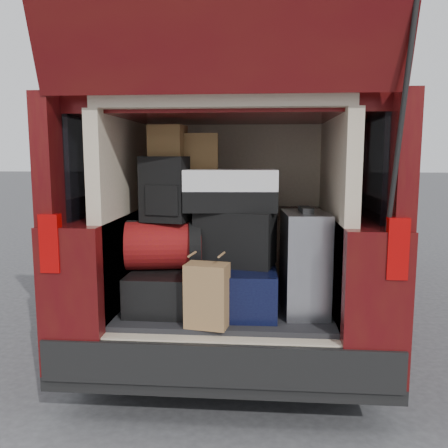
{
  "coord_description": "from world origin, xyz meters",
  "views": [
    {
      "loc": [
        0.21,
        -2.62,
        1.46
      ],
      "look_at": [
        -0.02,
        0.2,
        1.05
      ],
      "focal_mm": 38.0,
      "sensor_mm": 36.0,
      "label": 1
    }
  ],
  "objects": [
    {
      "name": "silver_roller",
      "position": [
        0.46,
        0.1,
        0.85
      ],
      "size": [
        0.27,
        0.41,
        0.59
      ],
      "primitive_type": "cube",
      "rotation": [
        0.0,
        0.0,
        0.08
      ],
      "color": "silver",
      "rests_on": "load_floor"
    },
    {
      "name": "backpack",
      "position": [
        -0.36,
        0.15,
        1.26
      ],
      "size": [
        0.3,
        0.21,
        0.39
      ],
      "primitive_type": "cube",
      "rotation": [
        0.0,
        0.0,
        -0.2
      ],
      "color": "black",
      "rests_on": "red_duffel"
    },
    {
      "name": "ground",
      "position": [
        0.0,
        0.0,
        0.0
      ],
      "size": [
        80.0,
        80.0,
        0.0
      ],
      "primitive_type": "plane",
      "color": "#373739",
      "rests_on": "ground"
    },
    {
      "name": "black_soft_case",
      "position": [
        0.05,
        0.16,
        0.97
      ],
      "size": [
        0.5,
        0.36,
        0.32
      ],
      "primitive_type": "cube",
      "rotation": [
        0.0,
        0.0,
        -0.21
      ],
      "color": "black",
      "rests_on": "navy_hardshell"
    },
    {
      "name": "minivan",
      "position": [
        0.0,
        1.86,
        0.91
      ],
      "size": [
        1.9,
        5.35,
        2.77
      ],
      "color": "black",
      "rests_on": "ground"
    },
    {
      "name": "grocery_sack_upper",
      "position": [
        -0.17,
        0.28,
        1.49
      ],
      "size": [
        0.23,
        0.19,
        0.21
      ],
      "primitive_type": "cube",
      "rotation": [
        0.0,
        0.0,
        0.08
      ],
      "color": "brown",
      "rests_on": "twotone_duffel"
    },
    {
      "name": "grocery_sack_lower",
      "position": [
        -0.35,
        0.19,
        1.55
      ],
      "size": [
        0.22,
        0.19,
        0.18
      ],
      "primitive_type": "cube",
      "rotation": [
        0.0,
        0.0,
        -0.13
      ],
      "color": "brown",
      "rests_on": "backpack"
    },
    {
      "name": "navy_hardshell",
      "position": [
        0.05,
        0.13,
        0.68
      ],
      "size": [
        0.5,
        0.61,
        0.26
      ],
      "primitive_type": "cube",
      "rotation": [
        0.0,
        0.0,
        0.02
      ],
      "color": "black",
      "rests_on": "load_floor"
    },
    {
      "name": "load_floor",
      "position": [
        0.0,
        0.28,
        0.28
      ],
      "size": [
        1.24,
        1.05,
        0.55
      ],
      "primitive_type": "cube",
      "color": "black",
      "rests_on": "ground"
    },
    {
      "name": "black_hardshell",
      "position": [
        -0.35,
        0.14,
        0.66
      ],
      "size": [
        0.43,
        0.58,
        0.23
      ],
      "primitive_type": "cube",
      "rotation": [
        0.0,
        0.0,
        -0.01
      ],
      "color": "black",
      "rests_on": "load_floor"
    },
    {
      "name": "red_duffel",
      "position": [
        -0.38,
        0.15,
        0.92
      ],
      "size": [
        0.49,
        0.36,
        0.29
      ],
      "primitive_type": "cube",
      "rotation": [
        0.0,
        0.0,
        0.16
      ],
      "color": "maroon",
      "rests_on": "black_hardshell"
    },
    {
      "name": "kraft_bag",
      "position": [
        -0.08,
        -0.19,
        0.72
      ],
      "size": [
        0.24,
        0.18,
        0.35
      ],
      "primitive_type": "cube",
      "rotation": [
        0.0,
        0.0,
        -0.17
      ],
      "color": "#9A7045",
      "rests_on": "load_floor"
    },
    {
      "name": "twotone_duffel",
      "position": [
        0.02,
        0.18,
        1.26
      ],
      "size": [
        0.56,
        0.32,
        0.24
      ],
      "primitive_type": "cube",
      "rotation": [
        0.0,
        0.0,
        0.07
      ],
      "color": "silver",
      "rests_on": "black_soft_case"
    }
  ]
}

